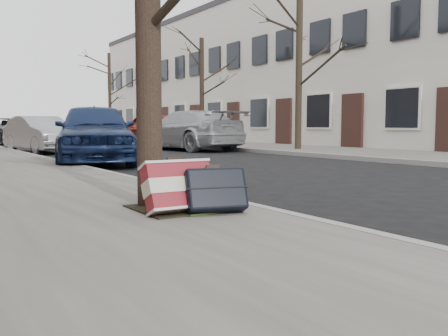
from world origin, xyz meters
TOP-DOWN VIEW (x-y plane):
  - ground at (0.00, 0.00)m, footprint 120.00×120.00m
  - far_sidewalk at (7.80, 15.00)m, footprint 4.00×70.00m
  - house_far at (13.15, 16.00)m, footprint 6.70×40.00m
  - dirt_patch at (-2.00, 1.20)m, footprint 0.85×0.85m
  - suitcase_red at (-2.13, 0.96)m, footprint 0.64×0.36m
  - suitcase_navy at (-1.84, 0.79)m, footprint 0.63×0.46m
  - car_near_front at (-0.38, 8.80)m, footprint 2.91×4.72m
  - car_near_mid at (-0.36, 14.61)m, footprint 1.93×3.95m
  - car_near_back at (0.10, 23.73)m, footprint 3.39×5.10m
  - car_far_front at (4.68, 13.47)m, footprint 2.73×5.31m
  - car_far_back at (4.71, 16.86)m, footprint 2.07×4.49m
  - tree_far_a at (7.20, 10.08)m, footprint 0.23×0.23m
  - tree_far_b at (7.20, 16.74)m, footprint 0.21×0.21m
  - tree_far_c at (7.20, 28.92)m, footprint 0.21×0.21m

SIDE VIEW (x-z plane):
  - ground at x=0.00m, z-range 0.00..0.00m
  - far_sidewalk at x=7.80m, z-range 0.00..0.12m
  - dirt_patch at x=-2.00m, z-range 0.12..0.14m
  - suitcase_navy at x=-1.84m, z-range 0.12..0.56m
  - suitcase_red at x=-2.13m, z-range 0.12..0.61m
  - car_near_mid at x=-0.36m, z-range 0.00..1.25m
  - car_near_back at x=0.10m, z-range 0.00..1.30m
  - car_far_front at x=4.68m, z-range 0.00..1.47m
  - car_far_back at x=4.71m, z-range 0.00..1.49m
  - car_near_front at x=-0.38m, z-range 0.00..1.50m
  - tree_far_b at x=7.20m, z-range 0.12..4.86m
  - tree_far_a at x=7.20m, z-range 0.12..5.57m
  - tree_far_c at x=7.20m, z-range 0.12..5.66m
  - house_far at x=13.15m, z-range 0.00..7.20m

